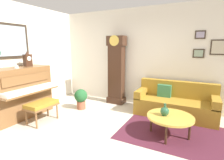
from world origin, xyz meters
TOP-DOWN VIEW (x-y plane):
  - ground_plane at (0.00, 0.00)m, footprint 6.40×6.00m
  - wall_left at (-2.60, 0.00)m, footprint 0.13×4.90m
  - wall_back at (0.01, 2.40)m, footprint 5.30×0.13m
  - area_rug at (1.26, 0.90)m, footprint 2.10×1.50m
  - piano at (-2.23, 0.09)m, footprint 0.87×1.44m
  - piano_bench at (-1.52, 0.09)m, footprint 0.42×0.70m
  - grandfather_clock at (-0.62, 2.13)m, footprint 0.52×0.34m
  - couch at (1.13, 1.92)m, footprint 1.90×0.80m
  - coffee_table at (1.19, 0.79)m, footprint 0.88×0.88m
  - mantel_clock at (-2.23, 0.37)m, footprint 0.13×0.18m
  - teacup at (-2.15, 0.00)m, footprint 0.12×0.12m
  - green_jug at (1.09, 0.75)m, footprint 0.17×0.17m
  - potted_plant at (-1.25, 1.19)m, footprint 0.36×0.36m

SIDE VIEW (x-z plane):
  - ground_plane at x=0.00m, z-range -0.10..0.00m
  - area_rug at x=1.26m, z-range 0.00..0.01m
  - couch at x=1.13m, z-range -0.11..0.73m
  - potted_plant at x=-1.25m, z-range 0.04..0.60m
  - coffee_table at x=1.19m, z-range 0.17..0.58m
  - piano_bench at x=-1.52m, z-range 0.17..0.65m
  - green_jug at x=1.09m, z-range 0.37..0.61m
  - piano at x=-2.23m, z-range 0.01..1.23m
  - grandfather_clock at x=-0.62m, z-range -0.05..1.98m
  - teacup at x=-2.15m, z-range 1.22..1.28m
  - mantel_clock at x=-2.23m, z-range 1.21..1.59m
  - wall_back at x=0.01m, z-range 0.00..2.80m
  - wall_left at x=-2.60m, z-range 0.01..2.81m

